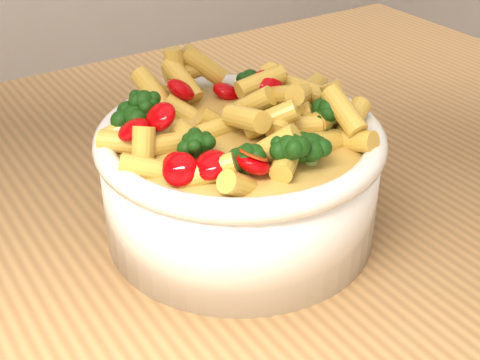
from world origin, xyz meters
TOP-DOWN VIEW (x-y plane):
  - table at (0.00, 0.00)m, footprint 1.20×0.80m
  - serving_bowl at (0.02, -0.05)m, footprint 0.24×0.24m
  - pasta_salad at (0.02, -0.05)m, footprint 0.19×0.19m

SIDE VIEW (x-z plane):
  - table at x=0.00m, z-range 0.35..1.25m
  - serving_bowl at x=0.02m, z-range 0.90..1.00m
  - pasta_salad at x=0.02m, z-range 0.99..1.04m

